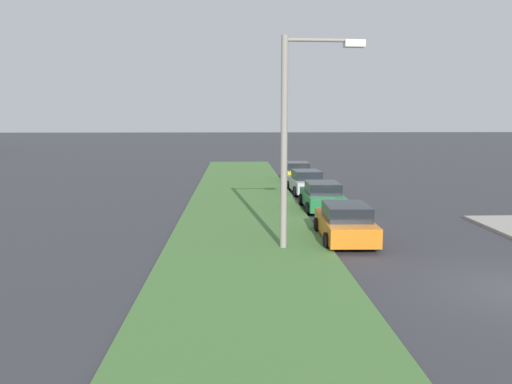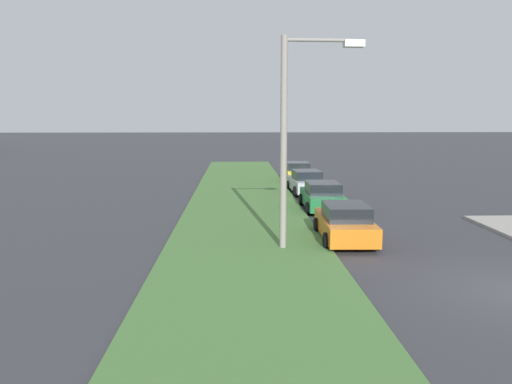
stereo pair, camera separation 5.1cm
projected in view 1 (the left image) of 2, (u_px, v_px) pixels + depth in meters
grass_median at (245, 219)px, 23.34m from camera, size 60.00×6.00×0.12m
parked_car_orange at (345, 223)px, 19.35m from camera, size 4.35×2.12×1.47m
parked_car_green at (322, 196)px, 25.86m from camera, size 4.32×2.05×1.47m
parked_car_silver at (306, 182)px, 31.61m from camera, size 4.38×2.18×1.47m
parked_car_yellow at (297, 172)px, 37.40m from camera, size 4.32×2.06×1.47m
streetlight at (294, 128)px, 17.47m from camera, size 0.41×2.87×7.50m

